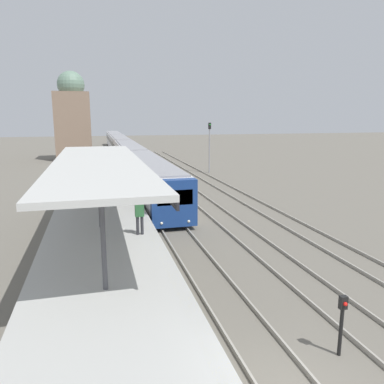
{
  "coord_description": "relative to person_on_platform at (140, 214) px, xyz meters",
  "views": [
    {
      "loc": [
        -4.13,
        -6.46,
        6.32
      ],
      "look_at": [
        1.74,
        16.04,
        1.6
      ],
      "focal_mm": 35.0,
      "sensor_mm": 36.0,
      "label": 1
    }
  ],
  "objects": [
    {
      "name": "signal_post_near",
      "position": [
        4.28,
        -8.71,
        -0.9
      ],
      "size": [
        0.2,
        0.22,
        1.72
      ],
      "color": "black",
      "rests_on": "ground_plane"
    },
    {
      "name": "person_on_platform",
      "position": [
        0.0,
        0.0,
        0.0
      ],
      "size": [
        0.4,
        0.22,
        1.66
      ],
      "color": "#2D2D33",
      "rests_on": "station_platform"
    },
    {
      "name": "train_near",
      "position": [
        2.3,
        37.66,
        -0.29
      ],
      "size": [
        2.58,
        69.1,
        3.03
      ],
      "color": "navy",
      "rests_on": "ground_plane"
    },
    {
      "name": "distant_domed_building",
      "position": [
        -4.62,
        41.41,
        3.99
      ],
      "size": [
        4.94,
        4.94,
        12.64
      ],
      "color": "#89705B",
      "rests_on": "ground_plane"
    },
    {
      "name": "signal_mast_far",
      "position": [
        10.71,
        23.9,
        1.52
      ],
      "size": [
        0.28,
        0.29,
        5.62
      ],
      "color": "gray",
      "rests_on": "ground_plane"
    },
    {
      "name": "platform_canopy",
      "position": [
        -1.66,
        1.68,
        2.17
      ],
      "size": [
        4.0,
        17.29,
        3.25
      ],
      "color": "beige",
      "rests_on": "station_platform"
    }
  ]
}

